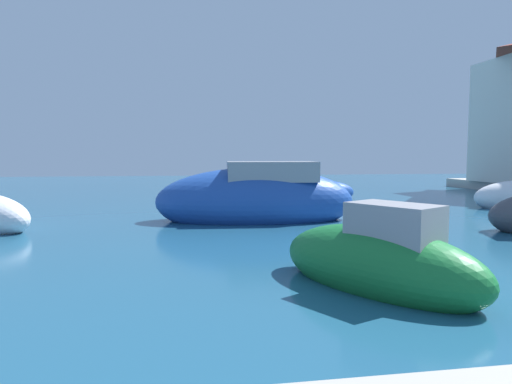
% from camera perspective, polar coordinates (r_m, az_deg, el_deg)
% --- Properties ---
extents(moored_boat_2, '(6.20, 2.77, 2.27)m').
position_cam_1_polar(moored_boat_2, '(13.68, 0.08, -0.91)').
color(moored_boat_2, '#1E479E').
rests_on(moored_boat_2, ground).
extents(moored_boat_5, '(3.83, 1.85, 1.14)m').
position_cam_1_polar(moored_boat_5, '(20.22, 7.76, -0.09)').
color(moored_boat_5, '#1E479E').
rests_on(moored_boat_5, ground).
extents(moored_boat_6, '(2.93, 3.66, 1.56)m').
position_cam_1_polar(moored_boat_6, '(7.02, 15.26, -8.58)').
color(moored_boat_6, '#197233').
rests_on(moored_boat_6, ground).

